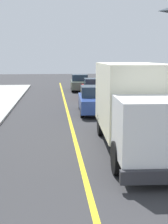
# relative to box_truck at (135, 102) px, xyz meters

# --- Properties ---
(centre_line_yellow) EXTENTS (0.16, 56.00, 0.01)m
(centre_line_yellow) POSITION_rel_box_truck_xyz_m (-2.18, 1.68, -1.76)
(centre_line_yellow) COLOR gold
(centre_line_yellow) RESTS_ON ground
(box_truck) EXTENTS (2.77, 7.29, 3.20)m
(box_truck) POSITION_rel_box_truck_xyz_m (0.00, 0.00, 0.00)
(box_truck) COLOR #F2EDCC
(box_truck) RESTS_ON ground
(parked_car_near) EXTENTS (2.01, 4.48, 1.67)m
(parked_car_near) POSITION_rel_box_truck_xyz_m (-0.55, 7.41, -0.97)
(parked_car_near) COLOR #2D4793
(parked_car_near) RESTS_ON ground
(parked_car_mid) EXTENTS (1.88, 4.43, 1.67)m
(parked_car_mid) POSITION_rel_box_truck_xyz_m (0.36, 14.08, -0.97)
(parked_car_mid) COLOR maroon
(parked_car_mid) RESTS_ON ground
(parked_car_far) EXTENTS (1.93, 4.45, 1.67)m
(parked_car_far) POSITION_rel_box_truck_xyz_m (-0.34, 20.03, -0.97)
(parked_car_far) COLOR #4C564C
(parked_car_far) RESTS_ON ground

